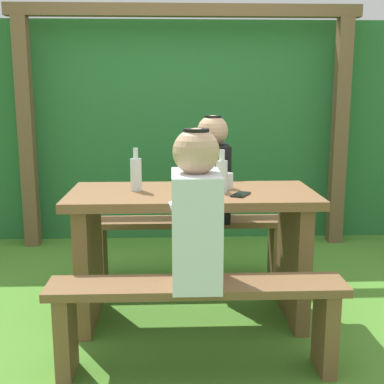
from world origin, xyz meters
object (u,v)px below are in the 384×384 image
Objects in this scene: drinking_glass at (227,181)px; bottle_left at (222,175)px; bottle_right at (136,173)px; person_white_shirt at (196,213)px; bench_near at (197,309)px; cell_phone at (241,194)px; person_black_coat at (212,172)px; bench_far at (189,237)px; bottle_center at (210,171)px; picnic_table at (192,234)px.

bottle_left reaches higher than drinking_glass.
bottle_right is (-0.53, -0.04, 0.05)m from drinking_glass.
bench_near is at bearing -32.39° from person_white_shirt.
person_white_shirt is at bearing -92.12° from cell_phone.
person_black_coat is at bearing 125.62° from cell_phone.
bench_near is 1.00× the size of bench_far.
bottle_center is (0.43, 0.08, -0.00)m from bottle_right.
drinking_glass is 0.53m from bottle_right.
person_black_coat is at bearing 82.11° from bench_near.
cell_phone is at bearing -39.41° from bottle_left.
bench_far is at bearing 111.71° from drinking_glass.
drinking_glass is at bearing 70.37° from bottle_left.
person_white_shirt is 1.19m from person_black_coat.
bottle_right reaches higher than bench_far.
bottle_left is at bearing 72.67° from person_white_shirt.
picnic_table is 1.00× the size of bench_near.
bottle_right is 1.76× the size of cell_phone.
bench_near is (0.00, -0.59, -0.20)m from picnic_table.
cell_phone is at bearing -70.01° from bench_far.
person_white_shirt is 0.72m from bottle_center.
person_white_shirt reaches higher than bench_near.
bottle_right is (-0.32, 0.63, 0.55)m from bench_near.
picnic_table is at bearing -5.72° from bottle_right.
bottle_right reaches higher than bottle_left.
bottle_left reaches higher than bottle_center.
bottle_left is at bearing 73.27° from bench_near.
person_white_shirt is 2.97× the size of bottle_left.
person_white_shirt is at bearing -63.28° from bottle_right.
person_white_shirt is at bearing -107.33° from bottle_left.
bottle_right reaches higher than cell_phone.
bench_far is at bearing 90.00° from picnic_table.
bottle_left is (0.16, 0.55, 0.55)m from bench_near.
cell_phone reaches higher than bench_near.
bottle_left is (0.17, 0.54, 0.09)m from person_white_shirt.
picnic_table is 5.70× the size of bottle_right.
cell_phone is at bearing -15.26° from bottle_right.
bench_near is 1.19m from bench_far.
bench_near is 0.86m from drinking_glass.
bench_near is at bearing -90.00° from bench_far.
drinking_glass is at bearing 72.25° from person_white_shirt.
bench_near is 1.28m from person_black_coat.
cell_phone is at bearing -82.21° from person_black_coat.
drinking_glass is (0.21, 0.67, 0.49)m from bench_near.
cell_phone is at bearing 60.71° from bench_near.
cell_phone is (0.10, -0.72, -0.01)m from person_black_coat.
bench_near is 0.89m from bottle_right.
bottle_right reaches higher than bench_near.
person_white_shirt is (-0.01, 0.00, 0.46)m from bench_near.
bottle_center is (-0.09, 0.04, 0.05)m from drinking_glass.
bench_far is 5.77× the size of bottle_left.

